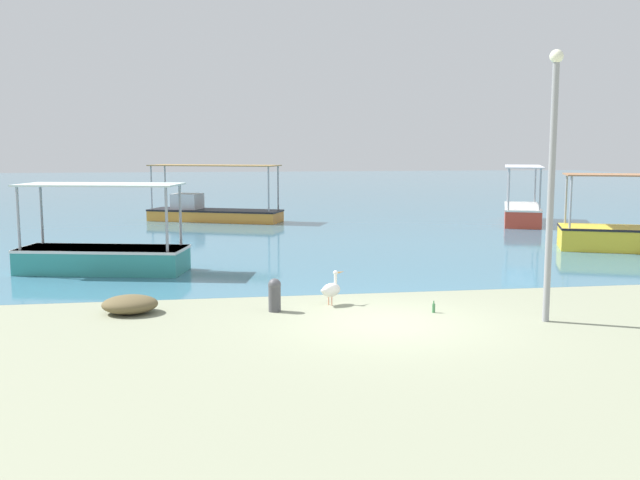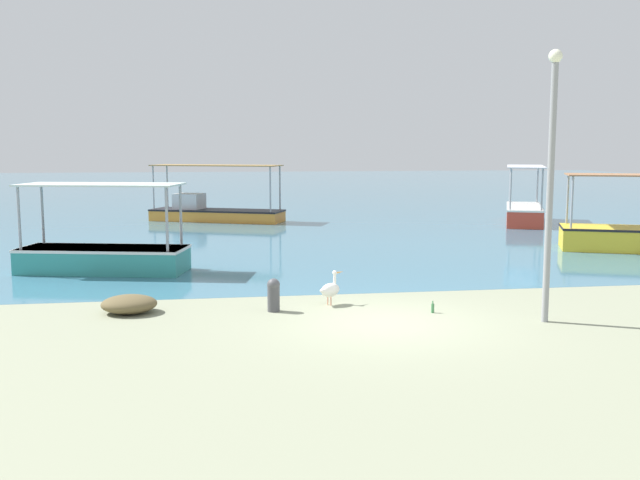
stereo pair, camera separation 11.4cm
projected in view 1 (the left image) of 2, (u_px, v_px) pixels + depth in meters
name	position (u px, v px, depth m)	size (l,w,h in m)	color
ground	(386.00, 323.00, 14.92)	(120.00, 120.00, 0.00)	gray
harbor_water	(251.00, 189.00, 61.95)	(110.00, 90.00, 0.00)	teal
fishing_boat_near_left	(103.00, 254.00, 20.86)	(5.09, 2.77, 2.60)	teal
fishing_boat_outer	(522.00, 211.00, 34.44)	(3.67, 5.70, 2.75)	#C43B2A
fishing_boat_far_right	(212.00, 210.00, 35.33)	(6.80, 4.23, 2.78)	orange
pelican	(331.00, 289.00, 16.55)	(0.69, 0.60, 0.80)	#E0997A
lamp_post	(552.00, 171.00, 14.63)	(0.28, 0.28, 5.61)	gray
mooring_bollard	(275.00, 294.00, 15.90)	(0.29, 0.29, 0.75)	#47474C
net_pile	(130.00, 304.00, 15.74)	(1.22, 1.04, 0.40)	brown
glass_bottle	(434.00, 308.00, 15.82)	(0.07, 0.07, 0.27)	#3F7F4C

